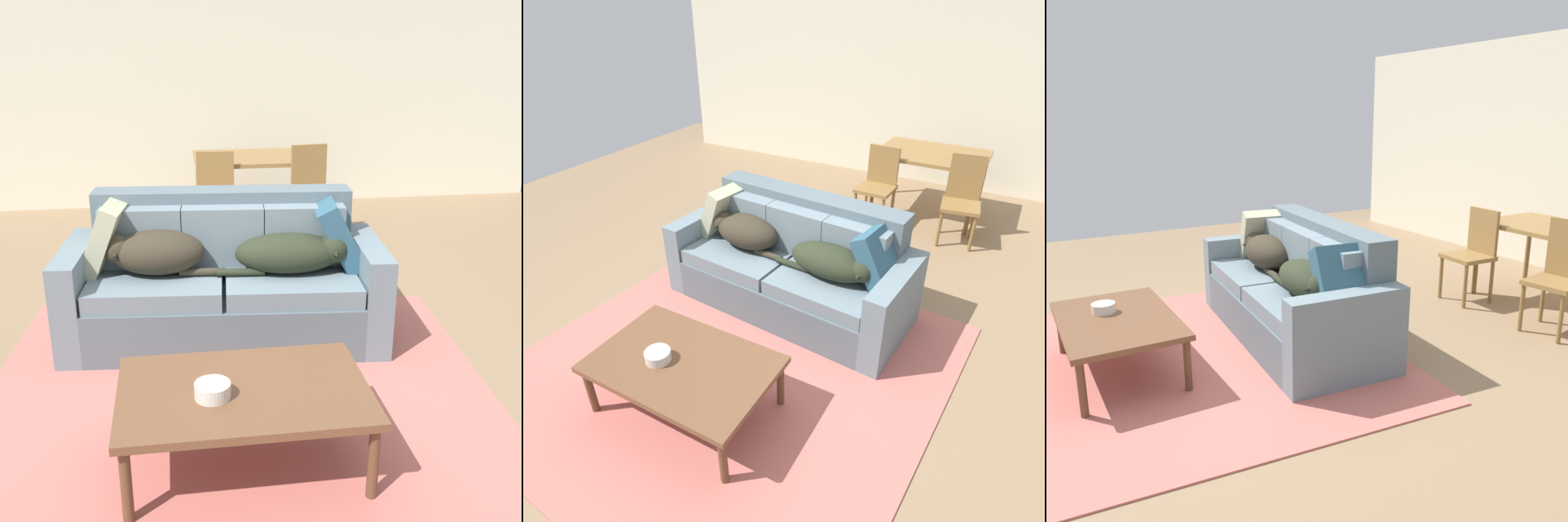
# 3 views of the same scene
# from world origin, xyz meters

# --- Properties ---
(ground_plane) EXTENTS (10.00, 10.00, 0.00)m
(ground_plane) POSITION_xyz_m (0.00, 0.00, 0.00)
(ground_plane) COLOR #8C7051
(back_partition) EXTENTS (8.00, 0.12, 2.70)m
(back_partition) POSITION_xyz_m (0.00, 4.00, 1.35)
(back_partition) COLOR beige
(back_partition) RESTS_ON ground
(area_rug) EXTENTS (3.16, 3.17, 0.01)m
(area_rug) POSITION_xyz_m (-0.23, -0.59, 0.01)
(area_rug) COLOR #C2685E
(area_rug) RESTS_ON ground
(couch) EXTENTS (2.15, 1.05, 0.96)m
(couch) POSITION_xyz_m (-0.23, 0.35, 0.37)
(couch) COLOR slate
(couch) RESTS_ON ground
(dog_on_left_cushion) EXTENTS (0.75, 0.42, 0.29)m
(dog_on_left_cushion) POSITION_xyz_m (-0.68, 0.30, 0.63)
(dog_on_left_cushion) COLOR #342E21
(dog_on_left_cushion) RESTS_ON couch
(dog_on_right_cushion) EXTENTS (0.86, 0.39, 0.26)m
(dog_on_right_cushion) POSITION_xyz_m (0.22, 0.20, 0.62)
(dog_on_right_cushion) COLOR #272D1D
(dog_on_right_cushion) RESTS_ON couch
(throw_pillow_by_left_arm) EXTENTS (0.36, 0.52, 0.49)m
(throw_pillow_by_left_arm) POSITION_xyz_m (-1.00, 0.46, 0.70)
(throw_pillow_by_left_arm) COLOR #ABAF8B
(throw_pillow_by_left_arm) RESTS_ON couch
(throw_pillow_by_right_arm) EXTENTS (0.40, 0.51, 0.48)m
(throw_pillow_by_right_arm) POSITION_xyz_m (0.55, 0.33, 0.69)
(throw_pillow_by_right_arm) COLOR #2B5266
(throw_pillow_by_right_arm) RESTS_ON couch
(coffee_table) EXTENTS (1.16, 0.75, 0.41)m
(coffee_table) POSITION_xyz_m (-0.26, -1.08, 0.37)
(coffee_table) COLOR brown
(coffee_table) RESTS_ON ground
(bowl_on_coffee_table) EXTENTS (0.17, 0.17, 0.07)m
(bowl_on_coffee_table) POSITION_xyz_m (-0.41, -1.14, 0.45)
(bowl_on_coffee_table) COLOR silver
(bowl_on_coffee_table) RESTS_ON coffee_table
(dining_table) EXTENTS (1.25, 0.90, 0.77)m
(dining_table) POSITION_xyz_m (0.32, 2.87, 0.69)
(dining_table) COLOR olive
(dining_table) RESTS_ON ground
(dining_chair_near_left) EXTENTS (0.42, 0.42, 0.91)m
(dining_chair_near_left) POSITION_xyz_m (-0.13, 2.29, 0.51)
(dining_chair_near_left) COLOR olive
(dining_chair_near_left) RESTS_ON ground
(dining_chair_near_right) EXTENTS (0.45, 0.45, 0.95)m
(dining_chair_near_right) POSITION_xyz_m (0.81, 2.30, 0.52)
(dining_chair_near_right) COLOR olive
(dining_chair_near_right) RESTS_ON ground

